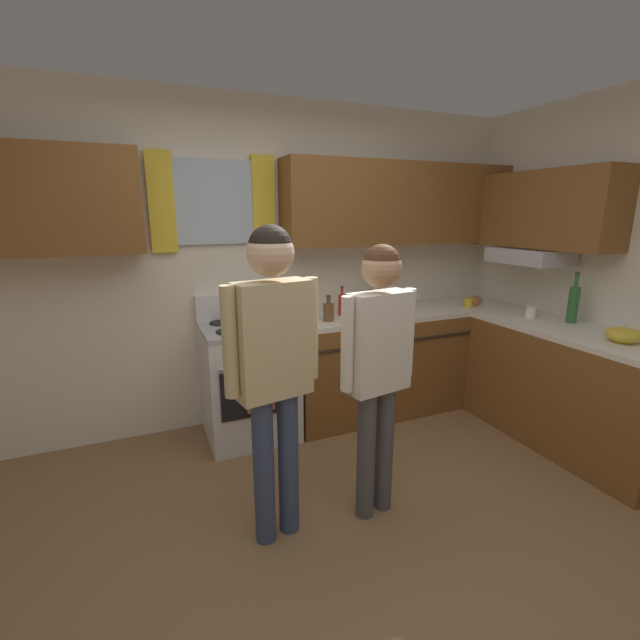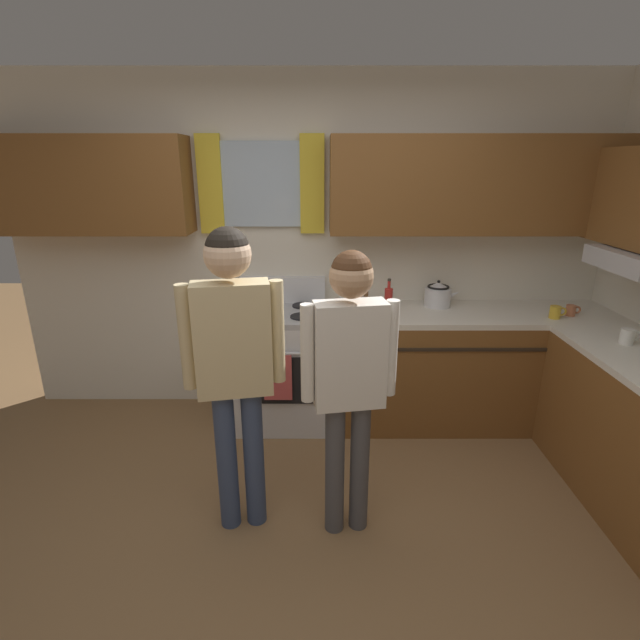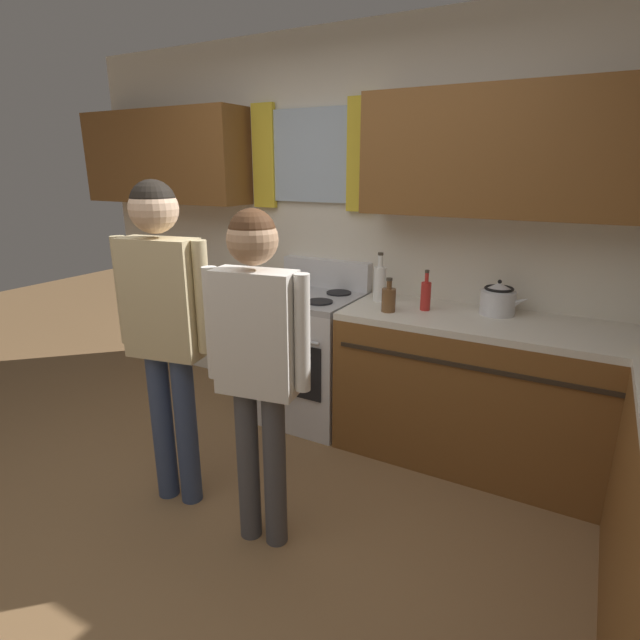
{
  "view_description": "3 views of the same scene",
  "coord_description": "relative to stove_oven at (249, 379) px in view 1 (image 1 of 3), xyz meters",
  "views": [
    {
      "loc": [
        -0.92,
        -1.59,
        1.73
      ],
      "look_at": [
        0.15,
        0.95,
        1.04
      ],
      "focal_mm": 24.26,
      "sensor_mm": 36.0,
      "label": 1
    },
    {
      "loc": [
        0.1,
        -1.8,
        1.95
      ],
      "look_at": [
        0.11,
        0.83,
        1.07
      ],
      "focal_mm": 26.31,
      "sensor_mm": 36.0,
      "label": 2
    },
    {
      "loc": [
        1.47,
        -1.29,
        1.73
      ],
      "look_at": [
        0.35,
        0.72,
        1.03
      ],
      "focal_mm": 28.07,
      "sensor_mm": 36.0,
      "label": 3
    }
  ],
  "objects": [
    {
      "name": "ground_plane",
      "position": [
        0.2,
        -1.54,
        -0.47
      ],
      "size": [
        12.0,
        12.0,
        0.0
      ],
      "primitive_type": "plane",
      "color": "olive"
    },
    {
      "name": "back_wall_unit",
      "position": [
        0.24,
        0.27,
        1.03
      ],
      "size": [
        4.6,
        0.42,
        2.6
      ],
      "color": "silver",
      "rests_on": "ground"
    },
    {
      "name": "kitchen_counter_run",
      "position": [
        1.74,
        -0.44,
        -0.02
      ],
      "size": [
        2.14,
        2.12,
        0.9
      ],
      "color": "brown",
      "rests_on": "ground"
    },
    {
      "name": "stove_oven",
      "position": [
        0.0,
        0.0,
        0.0
      ],
      "size": [
        0.67,
        0.67,
        1.1
      ],
      "color": "silver",
      "rests_on": "ground"
    },
    {
      "name": "bottle_sauce_red",
      "position": [
        0.81,
        0.02,
        0.53
      ],
      "size": [
        0.06,
        0.06,
        0.25
      ],
      "color": "red",
      "rests_on": "kitchen_counter_run"
    },
    {
      "name": "bottle_squat_brown",
      "position": [
        0.63,
        -0.12,
        0.51
      ],
      "size": [
        0.08,
        0.08,
        0.21
      ],
      "color": "brown",
      "rests_on": "kitchen_counter_run"
    },
    {
      "name": "bottle_wine_green",
      "position": [
        2.34,
        -0.9,
        0.58
      ],
      "size": [
        0.08,
        0.08,
        0.39
      ],
      "color": "#2D6633",
      "rests_on": "kitchen_counter_run"
    },
    {
      "name": "bottle_milk_white",
      "position": [
        0.48,
        0.09,
        0.55
      ],
      "size": [
        0.08,
        0.08,
        0.31
      ],
      "color": "white",
      "rests_on": "kitchen_counter_run"
    },
    {
      "name": "mug_mustard_yellow",
      "position": [
        1.98,
        -0.16,
        0.48
      ],
      "size": [
        0.12,
        0.08,
        0.09
      ],
      "color": "gold",
      "rests_on": "kitchen_counter_run"
    },
    {
      "name": "mug_ceramic_white",
      "position": [
        2.18,
        -0.66,
        0.48
      ],
      "size": [
        0.13,
        0.08,
        0.09
      ],
      "color": "white",
      "rests_on": "kitchen_counter_run"
    },
    {
      "name": "cup_terracotta",
      "position": [
        2.13,
        -0.1,
        0.47
      ],
      "size": [
        0.11,
        0.07,
        0.08
      ],
      "color": "#B76642",
      "rests_on": "kitchen_counter_run"
    },
    {
      "name": "stovetop_kettle",
      "position": [
        1.21,
        0.14,
        0.53
      ],
      "size": [
        0.27,
        0.2,
        0.21
      ],
      "color": "silver",
      "rests_on": "kitchen_counter_run"
    },
    {
      "name": "mixing_bowl",
      "position": [
        2.18,
        -1.4,
        0.48
      ],
      "size": [
        0.22,
        0.22,
        0.1
      ],
      "color": "gold",
      "rests_on": "kitchen_counter_run"
    },
    {
      "name": "adult_left",
      "position": [
        -0.14,
        -1.16,
        0.59
      ],
      "size": [
        0.51,
        0.23,
        1.68
      ],
      "color": "#38476B",
      "rests_on": "ground"
    },
    {
      "name": "adult_in_plaid",
      "position": [
        0.45,
        -1.2,
        0.52
      ],
      "size": [
        0.49,
        0.21,
        1.57
      ],
      "color": "#4C4C51",
      "rests_on": "ground"
    }
  ]
}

